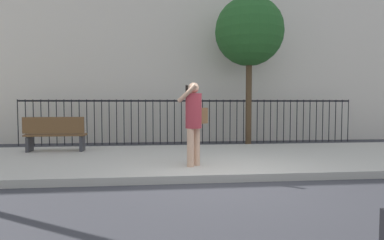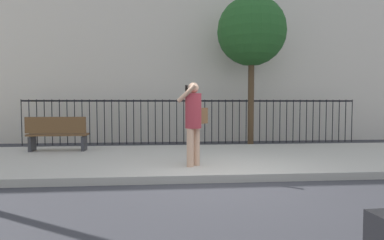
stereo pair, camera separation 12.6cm
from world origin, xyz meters
TOP-DOWN VIEW (x-y plane):
  - ground_plane at (0.00, 0.00)m, footprint 60.00×60.00m
  - sidewalk at (0.00, 2.20)m, footprint 28.00×4.40m
  - building_facade at (0.00, 8.50)m, footprint 28.00×4.00m
  - iron_fence at (0.00, 5.90)m, footprint 12.03×0.04m
  - pedestrian_on_phone at (-0.49, 0.94)m, footprint 0.69×0.69m
  - street_bench at (-4.04, 3.38)m, footprint 1.60×0.45m
  - street_tree_near at (1.87, 5.10)m, footprint 2.33×2.33m

SIDE VIEW (x-z plane):
  - ground_plane at x=0.00m, z-range 0.00..0.00m
  - sidewalk at x=0.00m, z-range 0.00..0.15m
  - street_bench at x=-4.04m, z-range 0.18..1.13m
  - iron_fence at x=0.00m, z-range 0.22..1.82m
  - pedestrian_on_phone at x=-0.49m, z-range 0.30..2.05m
  - street_tree_near at x=1.87m, z-range 1.35..6.42m
  - building_facade at x=0.00m, z-range 0.00..10.72m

